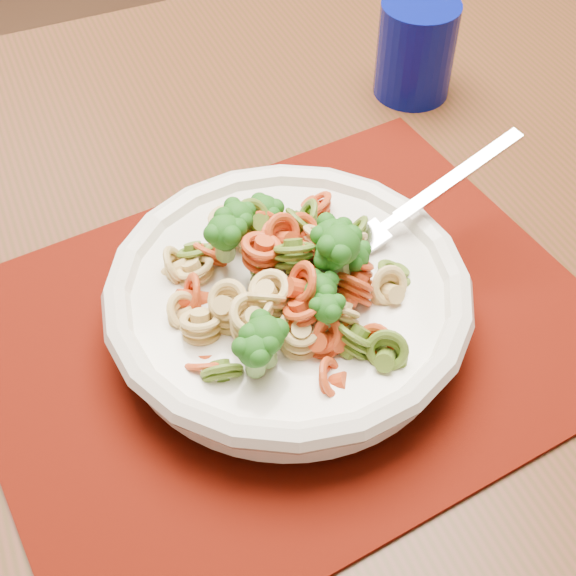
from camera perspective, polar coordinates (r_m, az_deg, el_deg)
name	(u,v)px	position (r m, az deg, el deg)	size (l,w,h in m)	color
dining_table	(266,362)	(0.68, -1.59, -5.27)	(1.42, 0.95, 0.69)	#512616
placemat	(288,331)	(0.58, 0.03, -3.09)	(0.43, 0.34, 0.00)	#4D0D03
pasta_bowl	(288,298)	(0.56, 0.00, -0.71)	(0.26, 0.26, 0.05)	silver
pasta_broccoli_heap	(288,282)	(0.55, 0.00, 0.42)	(0.22, 0.22, 0.06)	tan
fork	(369,238)	(0.58, 5.81, 3.59)	(0.19, 0.02, 0.01)	silver
tumbler	(416,49)	(0.79, 9.07, 16.42)	(0.07, 0.07, 0.09)	#040C5D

